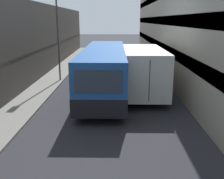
{
  "coord_description": "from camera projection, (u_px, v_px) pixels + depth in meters",
  "views": [
    {
      "loc": [
        0.44,
        0.65,
        4.65
      ],
      "look_at": [
        0.25,
        12.09,
        1.6
      ],
      "focal_mm": 42.0,
      "sensor_mm": 36.0,
      "label": 1
    }
  ],
  "objects": [
    {
      "name": "sidewalk_left",
      "position": [
        28.0,
        102.0,
        15.13
      ],
      "size": [
        1.96,
        60.0,
        0.11
      ],
      "color": "gray",
      "rests_on": "ground_plane"
    },
    {
      "name": "building_right_apartment",
      "position": [
        212.0,
        15.0,
        13.73
      ],
      "size": [
        2.4,
        60.0,
        9.79
      ],
      "color": "#A89E89",
      "rests_on": "ground_plane"
    },
    {
      "name": "bus",
      "position": [
        104.0,
        69.0,
        16.87
      ],
      "size": [
        2.55,
        11.64,
        2.92
      ],
      "color": "#1E519E",
      "rests_on": "ground_plane"
    },
    {
      "name": "box_truck",
      "position": [
        142.0,
        67.0,
        17.37
      ],
      "size": [
        2.4,
        8.95,
        2.93
      ],
      "color": "silver",
      "rests_on": "ground_plane"
    },
    {
      "name": "ground_plane",
      "position": [
        108.0,
        103.0,
        15.07
      ],
      "size": [
        150.0,
        150.0,
        0.0
      ],
      "primitive_type": "plane",
      "color": "#2B2B30"
    },
    {
      "name": "street_lamp",
      "position": [
        57.0,
        9.0,
        19.12
      ],
      "size": [
        0.36,
        0.8,
        7.84
      ],
      "color": "#38383D",
      "rests_on": "sidewalk_left"
    }
  ]
}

